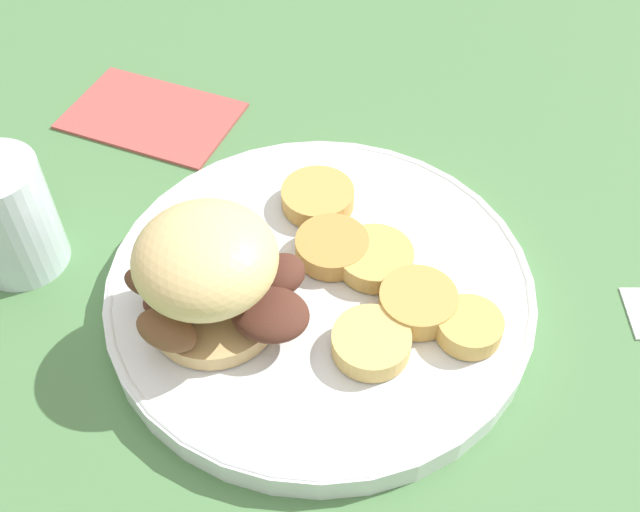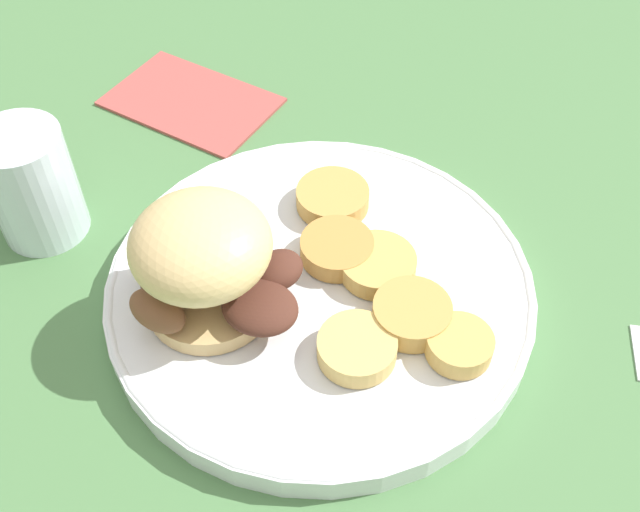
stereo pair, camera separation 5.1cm
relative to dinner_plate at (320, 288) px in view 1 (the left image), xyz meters
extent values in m
plane|color=#4C7A47|center=(0.00, 0.00, -0.01)|extent=(4.00, 4.00, 0.00)
cylinder|color=white|center=(0.00, 0.00, 0.00)|extent=(0.30, 0.30, 0.02)
torus|color=white|center=(0.00, 0.00, 0.01)|extent=(0.30, 0.30, 0.01)
cylinder|color=tan|center=(-0.07, 0.04, 0.02)|extent=(0.09, 0.09, 0.01)
ellipsoid|color=#4C281E|center=(-0.03, 0.01, 0.03)|extent=(0.04, 0.03, 0.02)
ellipsoid|color=#563323|center=(-0.08, 0.08, 0.03)|extent=(0.03, 0.04, 0.02)
ellipsoid|color=brown|center=(-0.04, 0.05, 0.03)|extent=(0.05, 0.05, 0.01)
ellipsoid|color=#4C281E|center=(-0.07, 0.05, 0.03)|extent=(0.04, 0.04, 0.02)
ellipsoid|color=brown|center=(-0.10, 0.05, 0.03)|extent=(0.03, 0.05, 0.02)
ellipsoid|color=#4C281E|center=(-0.06, 0.00, 0.03)|extent=(0.06, 0.06, 0.02)
ellipsoid|color=#4C281E|center=(-0.09, 0.06, 0.03)|extent=(0.03, 0.04, 0.01)
ellipsoid|color=#E5C17F|center=(-0.07, 0.04, 0.07)|extent=(0.09, 0.09, 0.05)
cylinder|color=tan|center=(0.06, 0.04, 0.02)|extent=(0.06, 0.06, 0.01)
cylinder|color=#BC8942|center=(0.02, 0.01, 0.02)|extent=(0.05, 0.05, 0.02)
cylinder|color=tan|center=(0.02, -0.11, 0.02)|extent=(0.04, 0.04, 0.02)
cylinder|color=tan|center=(0.01, -0.07, 0.02)|extent=(0.05, 0.05, 0.02)
cylinder|color=#DBB766|center=(-0.03, -0.06, 0.02)|extent=(0.05, 0.05, 0.02)
cylinder|color=tan|center=(0.03, -0.03, 0.02)|extent=(0.05, 0.05, 0.01)
cylinder|color=silver|center=(-0.09, 0.21, 0.03)|extent=(0.07, 0.07, 0.09)
cube|color=#B24C47|center=(0.09, 0.24, -0.01)|extent=(0.12, 0.17, 0.01)
camera|label=1|loc=(-0.28, -0.18, 0.42)|focal=42.00mm
camera|label=2|loc=(-0.25, -0.22, 0.42)|focal=42.00mm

